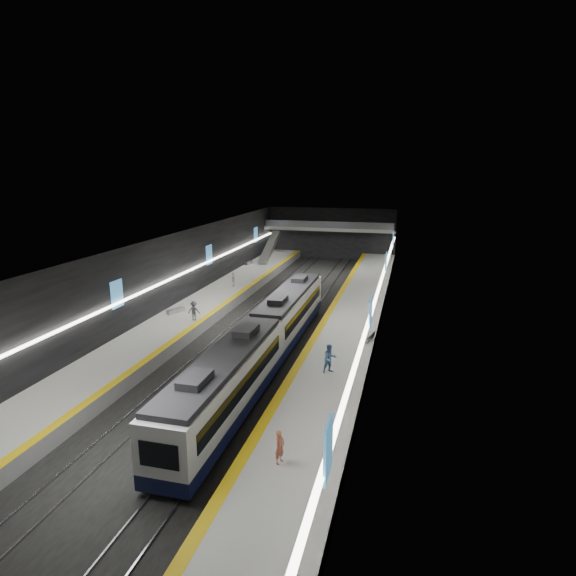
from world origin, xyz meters
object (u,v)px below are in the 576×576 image
(passenger_right_b, at_px, (330,359))
(bench_left_far, at_px, (249,263))
(passenger_left_b, at_px, (194,311))
(passenger_left_a, at_px, (233,279))
(bench_left_near, at_px, (176,311))
(bench_right_far, at_px, (372,299))
(train, at_px, (264,340))
(escalator, at_px, (270,247))
(bench_right_near, at_px, (368,336))
(passenger_right_a, at_px, (280,447))

(passenger_right_b, bearing_deg, bench_left_far, 80.20)
(bench_left_far, xyz_separation_m, passenger_left_b, (3.61, -25.11, 0.67))
(bench_left_far, relative_size, passenger_left_a, 1.04)
(bench_left_near, height_order, bench_right_far, bench_left_near)
(train, bearing_deg, escalator, 105.95)
(escalator, height_order, passenger_left_a, escalator)
(passenger_right_b, bearing_deg, passenger_left_a, 88.18)
(bench_left_far, height_order, passenger_right_b, passenger_right_b)
(escalator, distance_m, bench_right_near, 34.35)
(bench_left_near, bearing_deg, passenger_left_a, 106.20)
(passenger_right_a, bearing_deg, passenger_left_a, 43.27)
(bench_right_near, relative_size, passenger_right_a, 1.25)
(bench_right_far, bearing_deg, bench_left_far, 147.36)
(bench_right_far, height_order, passenger_right_b, passenger_right_b)
(escalator, bearing_deg, passenger_right_b, -67.67)
(bench_left_near, xyz_separation_m, passenger_left_b, (2.67, -1.64, 0.66))
(bench_left_far, relative_size, bench_right_far, 1.07)
(bench_right_far, bearing_deg, bench_right_near, -80.59)
(passenger_left_a, bearing_deg, bench_left_far, -170.79)
(bench_right_far, distance_m, passenger_right_b, 18.31)
(passenger_left_a, xyz_separation_m, passenger_left_b, (1.10, -12.61, 0.05))
(bench_left_near, bearing_deg, bench_left_far, 116.65)
(train, xyz_separation_m, bench_left_near, (-11.06, 7.83, -0.98))
(bench_right_far, bearing_deg, passenger_right_b, -87.66)
(bench_right_far, bearing_deg, passenger_left_b, -138.94)
(bench_left_far, distance_m, bench_right_near, 32.30)
(train, distance_m, bench_left_near, 13.59)
(bench_left_far, bearing_deg, bench_right_far, -30.54)
(bench_left_far, height_order, bench_right_near, bench_right_near)
(escalator, height_order, passenger_left_b, escalator)
(escalator, bearing_deg, bench_right_far, -48.54)
(train, bearing_deg, bench_right_near, 36.51)
(train, bearing_deg, bench_left_near, 144.72)
(bench_left_far, height_order, passenger_left_a, passenger_left_a)
(passenger_left_a, height_order, passenger_left_b, passenger_left_b)
(passenger_right_b, bearing_deg, bench_right_far, 48.89)
(bench_left_far, relative_size, passenger_right_b, 0.88)
(escalator, height_order, bench_right_near, escalator)
(bench_left_far, bearing_deg, escalator, 69.92)
(passenger_left_b, bearing_deg, passenger_right_b, 144.04)
(escalator, distance_m, passenger_left_b, 28.86)
(passenger_left_a, bearing_deg, escalator, 179.66)
(bench_right_far, bearing_deg, escalator, 137.77)
(escalator, relative_size, bench_left_near, 4.49)
(escalator, xyz_separation_m, passenger_right_b, (15.11, -36.79, -0.93))
(escalator, bearing_deg, passenger_right_a, -72.86)
(bench_left_far, bearing_deg, passenger_left_a, -70.23)
(passenger_right_b, height_order, passenger_left_a, passenger_right_b)
(passenger_right_a, bearing_deg, bench_left_far, 39.75)
(bench_left_near, bearing_deg, passenger_right_a, -27.78)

